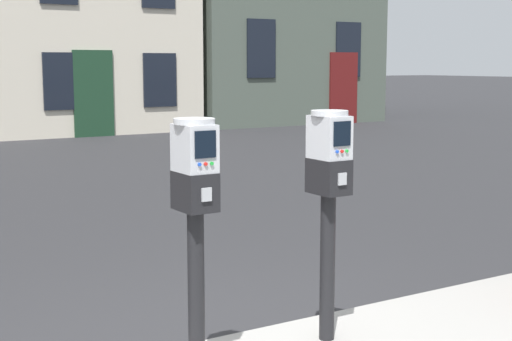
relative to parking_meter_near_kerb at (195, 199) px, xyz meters
name	(u,v)px	position (x,y,z in m)	size (l,w,h in m)	color
parking_meter_near_kerb	(195,199)	(0.00, 0.00, 0.00)	(0.22, 0.25, 1.36)	black
parking_meter_twin_adjacent	(329,183)	(0.87, 0.00, 0.01)	(0.22, 0.25, 1.37)	black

